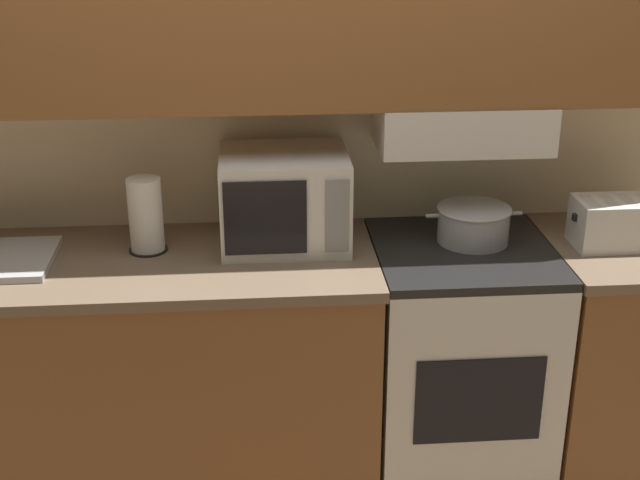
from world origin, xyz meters
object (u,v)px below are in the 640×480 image
paper_towel_roll (146,215)px  microwave (284,199)px  stove_range (456,365)px  toaster (615,222)px  cooking_pot (474,223)px

paper_towel_roll → microwave: bearing=4.7°
stove_range → toaster: toaster is taller
microwave → toaster: (1.11, -0.12, -0.07)m
stove_range → cooking_pot: 0.53m
cooking_pot → paper_towel_roll: bearing=179.6°
paper_towel_roll → cooking_pot: bearing=-0.4°
toaster → cooking_pot: bearing=170.8°
microwave → toaster: size_ratio=1.49×
paper_towel_roll → toaster: bearing=-3.1°
cooking_pot → microwave: size_ratio=0.78×
cooking_pot → microwave: (-0.65, 0.05, 0.09)m
cooking_pot → toaster: toaster is taller
stove_range → toaster: 0.74m
stove_range → paper_towel_roll: (-1.07, 0.07, 0.58)m
cooking_pot → microwave: 0.65m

